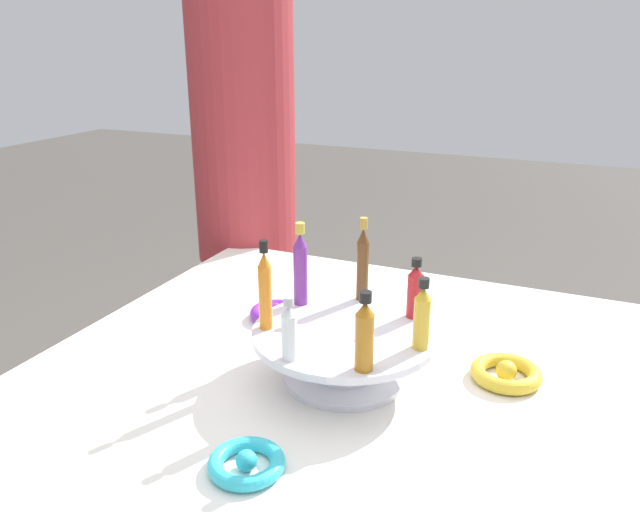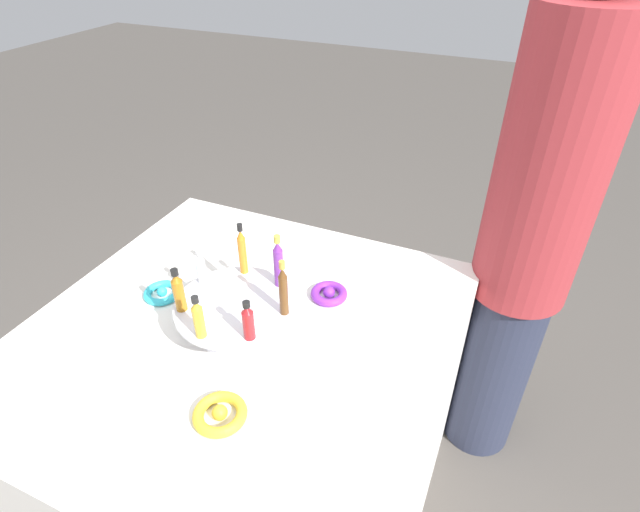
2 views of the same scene
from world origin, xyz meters
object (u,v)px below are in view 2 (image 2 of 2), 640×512
(display_stand, at_px, (237,313))
(bottle_purple, at_px, (278,263))
(bottle_clear, at_px, (201,268))
(ribbon_bow_purple, at_px, (329,293))
(bottle_brown, at_px, (283,290))
(bottle_amber, at_px, (178,291))
(person_figure, at_px, (527,250))
(bottle_orange, at_px, (242,251))
(ribbon_bow_gold, at_px, (220,414))
(ribbon_bow_teal, at_px, (162,293))
(bottle_gold, at_px, (198,318))
(bottle_red, at_px, (248,321))

(display_stand, height_order, bottle_purple, bottle_purple)
(bottle_clear, height_order, ribbon_bow_purple, bottle_clear)
(bottle_brown, height_order, bottle_amber, bottle_brown)
(person_figure, bearing_deg, bottle_clear, -6.86)
(bottle_orange, distance_m, bottle_clear, 0.11)
(bottle_clear, height_order, ribbon_bow_gold, bottle_clear)
(bottle_orange, distance_m, bottle_amber, 0.19)
(bottle_amber, bearing_deg, display_stand, 123.46)
(ribbon_bow_gold, relative_size, ribbon_bow_teal, 1.14)
(bottle_gold, distance_m, ribbon_bow_purple, 0.39)
(display_stand, bearing_deg, bottle_brown, 97.75)
(person_figure, bearing_deg, bottle_gold, 5.43)
(bottle_clear, relative_size, person_figure, 0.06)
(bottle_gold, bearing_deg, ribbon_bow_teal, -122.30)
(bottle_amber, xyz_separation_m, bottle_red, (0.02, 0.19, -0.01))
(bottle_amber, xyz_separation_m, bottle_gold, (0.05, 0.09, -0.00))
(bottle_orange, relative_size, bottle_red, 1.43)
(bottle_purple, relative_size, person_figure, 0.09)
(bottle_purple, bearing_deg, person_figure, 127.65)
(bottle_orange, height_order, bottle_amber, bottle_orange)
(bottle_amber, bearing_deg, bottle_orange, 162.04)
(ribbon_bow_purple, relative_size, ribbon_bow_teal, 0.99)
(bottle_amber, distance_m, bottle_red, 0.19)
(bottle_gold, distance_m, ribbon_bow_teal, 0.31)
(bottle_purple, distance_m, bottle_amber, 0.24)
(bottle_amber, bearing_deg, bottle_clear, -172.25)
(bottle_purple, bearing_deg, ribbon_bow_teal, -76.93)
(ribbon_bow_purple, bearing_deg, ribbon_bow_gold, -7.11)
(display_stand, distance_m, bottle_orange, 0.16)
(bottle_gold, height_order, ribbon_bow_purple, bottle_gold)
(bottle_brown, bearing_deg, bottle_orange, -120.82)
(bottle_clear, bearing_deg, display_stand, 72.04)
(bottle_orange, xyz_separation_m, bottle_clear, (0.08, -0.07, -0.02))
(bottle_red, relative_size, person_figure, 0.06)
(bottle_gold, height_order, person_figure, person_figure)
(display_stand, height_order, ribbon_bow_gold, display_stand)
(display_stand, distance_m, bottle_brown, 0.16)
(display_stand, distance_m, bottle_amber, 0.15)
(bottle_gold, relative_size, ribbon_bow_gold, 0.98)
(bottle_purple, relative_size, bottle_amber, 1.24)
(bottle_red, bearing_deg, display_stand, -133.68)
(bottle_orange, height_order, person_figure, person_figure)
(bottle_purple, relative_size, ribbon_bow_gold, 1.28)
(ribbon_bow_gold, bearing_deg, bottle_purple, -173.84)
(person_figure, bearing_deg, ribbon_bow_purple, -5.48)
(bottle_brown, relative_size, ribbon_bow_purple, 1.50)
(bottle_red, distance_m, ribbon_bow_gold, 0.19)
(bottle_amber, xyz_separation_m, ribbon_bow_purple, (-0.27, 0.26, -0.13))
(bottle_amber, height_order, bottle_gold, bottle_amber)
(person_figure, bearing_deg, bottle_red, 8.71)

